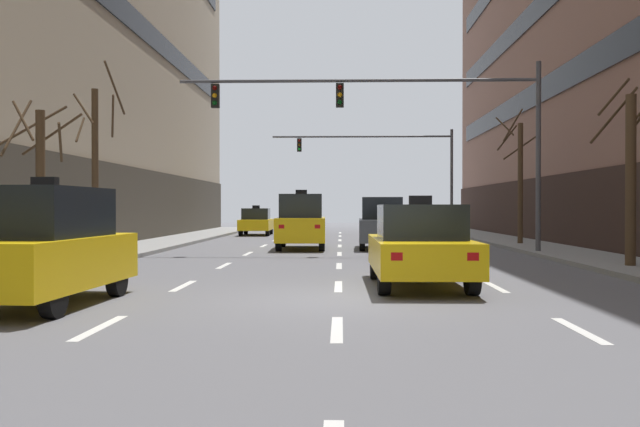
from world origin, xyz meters
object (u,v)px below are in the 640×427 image
traffic_signal_0 (408,115)px  street_tree_3 (519,177)px  taxi_driving_2 (301,222)px  taxi_driving_4 (419,246)px  street_tree_1 (40,179)px  street_tree_2 (96,165)px  taxi_driving_3 (256,222)px  taxi_driving_0 (45,247)px  street_tree_0 (631,172)px  car_driving_1 (381,223)px  traffic_signal_1 (394,159)px

traffic_signal_0 → street_tree_3: 7.61m
taxi_driving_2 → traffic_signal_0: (3.98, -3.07, 3.87)m
taxi_driving_4 → street_tree_3: size_ratio=0.79×
street_tree_1 → street_tree_3: 19.51m
street_tree_2 → street_tree_1: bearing=-90.9°
taxi_driving_4 → street_tree_1: street_tree_1 is taller
taxi_driving_2 → taxi_driving_4: taxi_driving_2 is taller
street_tree_1 → taxi_driving_2: bearing=57.7°
taxi_driving_3 → traffic_signal_0: 18.57m
taxi_driving_0 → street_tree_1: size_ratio=0.96×
taxi_driving_0 → taxi_driving_2: taxi_driving_2 is taller
taxi_driving_2 → street_tree_0: street_tree_0 is taller
traffic_signal_0 → street_tree_2: bearing=-163.9°
car_driving_1 → taxi_driving_4: size_ratio=0.93×
street_tree_0 → street_tree_3: size_ratio=0.87×
street_tree_3 → street_tree_2: bearing=-152.4°
traffic_signal_1 → street_tree_2: bearing=-117.2°
traffic_signal_0 → street_tree_2: size_ratio=2.13×
taxi_driving_0 → taxi_driving_3: 29.18m
street_tree_3 → taxi_driving_2: bearing=-167.4°
taxi_driving_3 → street_tree_1: bearing=-96.7°
taxi_driving_3 → street_tree_2: bearing=-97.8°
car_driving_1 → taxi_driving_0: bearing=-112.7°
car_driving_1 → street_tree_0: (6.06, -9.14, 1.58)m
taxi_driving_3 → traffic_signal_1: traffic_signal_1 is taller
taxi_driving_0 → street_tree_1: street_tree_1 is taller
taxi_driving_3 → street_tree_2: size_ratio=0.72×
taxi_driving_0 → taxi_driving_2: bearing=77.7°
street_tree_0 → street_tree_1: street_tree_0 is taller
taxi_driving_0 → taxi_driving_2: 16.15m
traffic_signal_1 → street_tree_3: traffic_signal_1 is taller
street_tree_2 → street_tree_0: bearing=-10.9°
taxi_driving_0 → car_driving_1: size_ratio=0.98×
street_tree_2 → car_driving_1: bearing=33.3°
taxi_driving_2 → traffic_signal_0: bearing=-37.7°
taxi_driving_0 → street_tree_0: size_ratio=0.83×
car_driving_1 → street_tree_2: size_ratio=0.72×
street_tree_3 → taxi_driving_4: bearing=-111.9°
taxi_driving_0 → car_driving_1: bearing=67.3°
taxi_driving_3 → taxi_driving_4: size_ratio=0.94×
taxi_driving_2 → taxi_driving_3: (-3.50, 13.40, -0.30)m
car_driving_1 → traffic_signal_0: traffic_signal_0 is taller
taxi_driving_2 → street_tree_1: (-6.22, -9.83, 1.32)m
taxi_driving_0 → street_tree_3: bearing=54.6°
taxi_driving_0 → taxi_driving_4: size_ratio=0.92×
taxi_driving_3 → street_tree_3: (12.74, -11.34, 2.18)m
taxi_driving_2 → car_driving_1: bearing=3.2°
traffic_signal_0 → street_tree_2: 10.73m
taxi_driving_0 → taxi_driving_3: (-0.06, 29.18, -0.21)m
street_tree_2 → traffic_signal_0: bearing=16.1°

